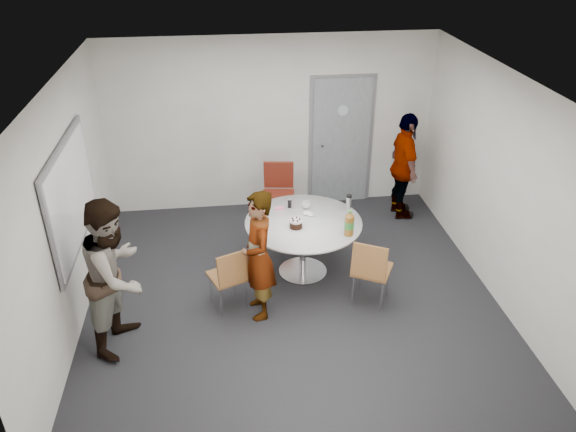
{
  "coord_description": "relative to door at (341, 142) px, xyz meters",
  "views": [
    {
      "loc": [
        -0.75,
        -5.63,
        4.31
      ],
      "look_at": [
        -0.02,
        0.25,
        1.0
      ],
      "focal_mm": 35.0,
      "sensor_mm": 36.0,
      "label": 1
    }
  ],
  "objects": [
    {
      "name": "wall_front",
      "position": [
        -1.1,
        -4.98,
        0.32
      ],
      "size": [
        5.0,
        0.0,
        5.0
      ],
      "primitive_type": "plane",
      "rotation": [
        -1.57,
        0.0,
        0.0
      ],
      "color": "beige",
      "rests_on": "floor"
    },
    {
      "name": "wall_back",
      "position": [
        -1.1,
        0.02,
        0.32
      ],
      "size": [
        5.0,
        0.0,
        5.0
      ],
      "primitive_type": "plane",
      "rotation": [
        1.57,
        0.0,
        0.0
      ],
      "color": "beige",
      "rests_on": "floor"
    },
    {
      "name": "person_right",
      "position": [
        0.85,
        -0.64,
        -0.19
      ],
      "size": [
        0.41,
        0.98,
        1.66
      ],
      "primitive_type": "imported",
      "rotation": [
        0.0,
        0.0,
        1.56
      ],
      "color": "black",
      "rests_on": "floor"
    },
    {
      "name": "person_left",
      "position": [
        -3.05,
        -3.06,
        -0.14
      ],
      "size": [
        0.89,
        1.02,
        1.77
      ],
      "primitive_type": "imported",
      "rotation": [
        0.0,
        0.0,
        1.27
      ],
      "color": "white",
      "rests_on": "floor"
    },
    {
      "name": "wall_right",
      "position": [
        1.4,
        -2.48,
        0.32
      ],
      "size": [
        0.0,
        5.0,
        5.0
      ],
      "primitive_type": "plane",
      "rotation": [
        1.57,
        0.0,
        -1.57
      ],
      "color": "beige",
      "rests_on": "floor"
    },
    {
      "name": "wall_left",
      "position": [
        -3.6,
        -2.48,
        0.32
      ],
      "size": [
        0.0,
        5.0,
        5.0
      ],
      "primitive_type": "plane",
      "rotation": [
        1.57,
        0.0,
        1.57
      ],
      "color": "beige",
      "rests_on": "floor"
    },
    {
      "name": "door",
      "position": [
        0.0,
        0.0,
        0.0
      ],
      "size": [
        1.02,
        0.17,
        2.12
      ],
      "color": "slate",
      "rests_on": "wall_back"
    },
    {
      "name": "chair_near_left",
      "position": [
        -1.86,
        -2.67,
        -0.52
      ],
      "size": [
        0.52,
        0.55,
        0.84
      ],
      "rotation": [
        0.0,
        0.0,
        0.39
      ],
      "color": "brown",
      "rests_on": "floor"
    },
    {
      "name": "table",
      "position": [
        -0.86,
        -2.02,
        -0.35
      ],
      "size": [
        1.49,
        1.49,
        1.12
      ],
      "color": "silver",
      "rests_on": "floor"
    },
    {
      "name": "chair_far",
      "position": [
        -1.06,
        -0.65,
        -0.43
      ],
      "size": [
        0.53,
        0.56,
        0.98
      ],
      "rotation": [
        0.0,
        0.0,
        3.0
      ],
      "color": "maroon",
      "rests_on": "floor"
    },
    {
      "name": "floor",
      "position": [
        -1.1,
        -2.48,
        -1.03
      ],
      "size": [
        5.0,
        5.0,
        0.0
      ],
      "primitive_type": "plane",
      "color": "#222326",
      "rests_on": "ground"
    },
    {
      "name": "person_main",
      "position": [
        -1.52,
        -2.77,
        -0.23
      ],
      "size": [
        0.46,
        0.63,
        1.6
      ],
      "primitive_type": "imported",
      "rotation": [
        0.0,
        0.0,
        -1.44
      ],
      "color": "#A5C6EA",
      "rests_on": "floor"
    },
    {
      "name": "whiteboard",
      "position": [
        -3.56,
        -2.28,
        0.42
      ],
      "size": [
        0.04,
        1.9,
        1.25
      ],
      "color": "slate",
      "rests_on": "wall_left"
    },
    {
      "name": "ceiling",
      "position": [
        -1.1,
        -2.48,
        1.67
      ],
      "size": [
        5.0,
        5.0,
        0.0
      ],
      "primitive_type": "plane",
      "rotation": [
        3.14,
        0.0,
        0.0
      ],
      "color": "silver",
      "rests_on": "wall_back"
    },
    {
      "name": "chair_near_right",
      "position": [
        -0.2,
        -2.79,
        -0.47
      ],
      "size": [
        0.59,
        0.61,
        0.91
      ],
      "rotation": [
        0.0,
        0.0,
        -0.5
      ],
      "color": "brown",
      "rests_on": "floor"
    }
  ]
}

